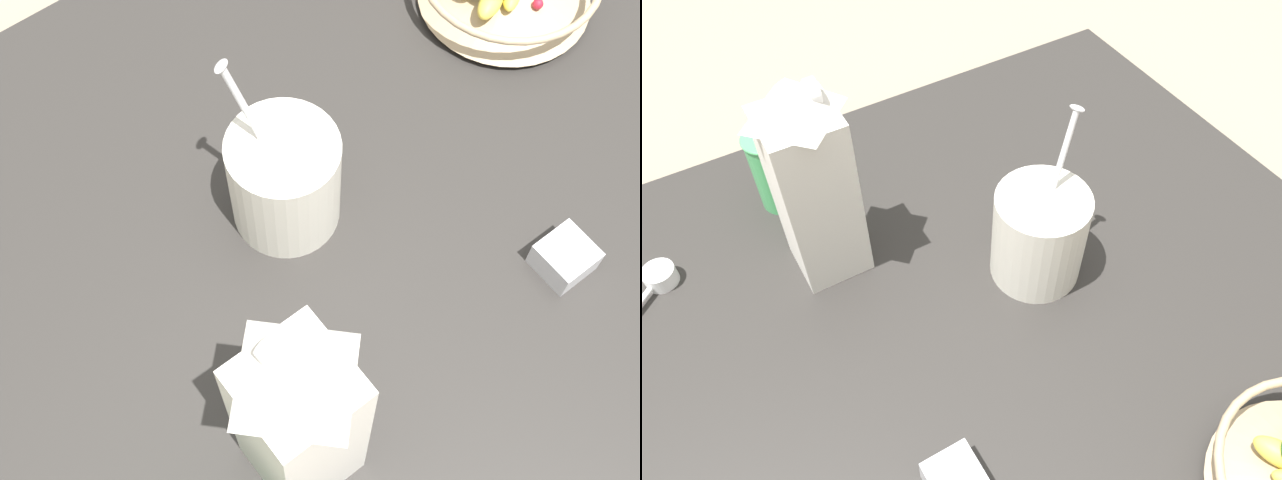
{
  "view_description": "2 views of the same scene",
  "coord_description": "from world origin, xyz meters",
  "views": [
    {
      "loc": [
        0.35,
        0.32,
        0.95
      ],
      "look_at": [
        0.09,
        -0.01,
        0.1
      ],
      "focal_mm": 50.0,
      "sensor_mm": 36.0,
      "label": 1
    },
    {
      "loc": [
        -0.32,
        0.27,
        0.74
      ],
      "look_at": [
        0.12,
        0.01,
        0.12
      ],
      "focal_mm": 35.0,
      "sensor_mm": 36.0,
      "label": 2
    }
  ],
  "objects": [
    {
      "name": "milk_carton",
      "position": [
        0.24,
        0.15,
        0.19
      ],
      "size": [
        0.09,
        0.09,
        0.31
      ],
      "color": "silver",
      "rests_on": "countertop"
    },
    {
      "name": "countertop",
      "position": [
        0.0,
        0.0,
        0.02
      ],
      "size": [
        1.05,
        1.05,
        0.04
      ],
      "color": "#2D2B28",
      "rests_on": "ground_plane"
    },
    {
      "name": "spice_jar",
      "position": [
        -0.12,
        0.16,
        0.05
      ],
      "size": [
        0.06,
        0.06,
        0.04
      ],
      "color": "silver",
      "rests_on": "countertop"
    },
    {
      "name": "ground_plane",
      "position": [
        0.0,
        0.0,
        0.0
      ],
      "size": [
        6.0,
        6.0,
        0.0
      ],
      "primitive_type": "plane",
      "color": "gray"
    },
    {
      "name": "yogurt_tub",
      "position": [
        0.08,
        -0.09,
        0.11
      ],
      "size": [
        0.12,
        0.13,
        0.24
      ],
      "color": "silver",
      "rests_on": "countertop"
    }
  ]
}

